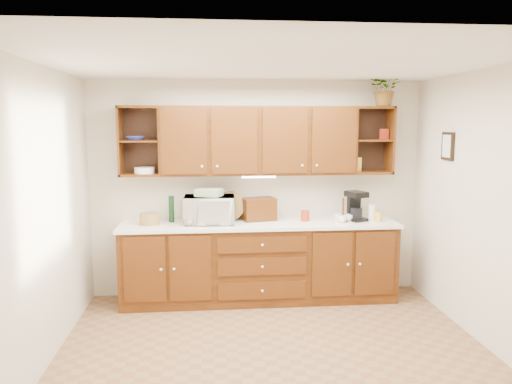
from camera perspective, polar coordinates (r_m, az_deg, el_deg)
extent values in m
plane|color=brown|center=(4.78, 2.23, -18.15)|extent=(4.00, 4.00, 0.00)
plane|color=white|center=(4.32, 2.42, 14.54)|extent=(4.00, 4.00, 0.00)
plane|color=beige|center=(6.09, 0.12, 0.39)|extent=(4.00, 0.00, 4.00)
plane|color=beige|center=(4.56, -23.49, -2.88)|extent=(0.00, 3.50, 3.50)
plane|color=beige|center=(5.04, 25.49, -2.01)|extent=(0.00, 3.50, 3.50)
cube|color=#311605|center=(5.97, 0.39, -8.11)|extent=(3.20, 0.60, 0.90)
cube|color=white|center=(5.85, 0.41, -3.71)|extent=(3.24, 0.64, 0.04)
cube|color=#311605|center=(5.87, 0.27, 5.89)|extent=(2.30, 0.33, 0.80)
cube|color=black|center=(6.05, -13.02, 5.75)|extent=(0.45, 0.02, 0.80)
cube|color=black|center=(6.31, 12.73, 5.84)|extent=(0.45, 0.02, 0.80)
cube|color=#311605|center=(5.90, -13.21, 5.69)|extent=(0.43, 0.30, 0.02)
cube|color=#311605|center=(6.16, 13.17, 5.78)|extent=(0.43, 0.30, 0.02)
cube|color=#311605|center=(6.16, 13.29, 9.36)|extent=(0.45, 0.33, 0.03)
cube|color=white|center=(5.85, 0.32, 1.76)|extent=(0.40, 0.05, 0.02)
cube|color=black|center=(5.76, 21.08, 4.91)|extent=(0.03, 0.24, 0.30)
cylinder|color=#9F7242|center=(5.86, -12.06, -3.02)|extent=(0.29, 0.29, 0.13)
imported|color=silver|center=(5.80, -5.37, -2.02)|extent=(0.59, 0.41, 0.32)
cube|color=#DDDD68|center=(5.77, -5.40, -0.04)|extent=(0.34, 0.30, 0.09)
cylinder|color=black|center=(5.94, -9.64, -1.91)|extent=(0.07, 0.07, 0.31)
cylinder|color=#9F7242|center=(6.00, -2.92, -3.12)|extent=(0.36, 0.21, 0.35)
cube|color=#311605|center=(5.96, 0.31, -1.98)|extent=(0.43, 0.32, 0.27)
cylinder|color=#311605|center=(5.98, 9.92, -2.02)|extent=(0.02, 0.02, 0.28)
cylinder|color=#311605|center=(6.00, 9.89, -3.25)|extent=(0.11, 0.11, 0.01)
imported|color=white|center=(6.03, 10.54, -2.90)|extent=(0.12, 0.12, 0.08)
imported|color=white|center=(6.04, 9.33, -2.85)|extent=(0.12, 0.12, 0.08)
imported|color=white|center=(5.93, 9.82, -3.07)|extent=(0.12, 0.12, 0.08)
cylinder|color=#A12A17|center=(5.95, 5.63, -2.71)|extent=(0.12, 0.12, 0.13)
cylinder|color=white|center=(6.09, 13.07, -2.30)|extent=(0.11, 0.11, 0.20)
cylinder|color=gold|center=(6.06, 13.79, -2.80)|extent=(0.09, 0.09, 0.11)
cube|color=black|center=(6.08, 11.34, -3.04)|extent=(0.26, 0.29, 0.04)
cube|color=black|center=(6.14, 11.12, -1.50)|extent=(0.18, 0.11, 0.30)
cube|color=black|center=(6.03, 11.41, -0.24)|extent=(0.26, 0.29, 0.07)
cylinder|color=black|center=(6.05, 11.41, -2.37)|extent=(0.18, 0.18, 0.13)
imported|color=#293198|center=(5.87, -13.63, 6.00)|extent=(0.24, 0.24, 0.05)
cylinder|color=white|center=(5.88, -12.65, 2.43)|extent=(0.28, 0.28, 0.07)
cube|color=gold|center=(6.12, 11.43, 3.11)|extent=(0.11, 0.10, 0.16)
cube|color=#A12A17|center=(6.19, 14.43, 6.43)|extent=(0.10, 0.09, 0.13)
imported|color=#999999|center=(6.14, 14.58, 11.36)|extent=(0.43, 0.39, 0.41)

